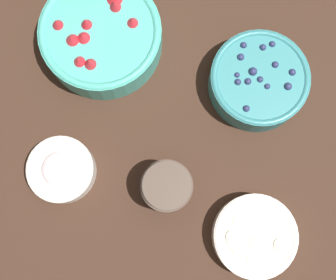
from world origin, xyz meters
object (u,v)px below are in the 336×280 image
at_px(bowl_blueberries, 258,81).
at_px(jar_chocolate, 167,187).
at_px(bowl_strawberries, 101,36).
at_px(bowl_cream, 61,170).
at_px(bowl_bananas, 254,236).

distance_m(bowl_blueberries, jar_chocolate, 0.26).
bearing_deg(bowl_strawberries, bowl_cream, 95.53).
height_order(bowl_bananas, bowl_cream, bowl_cream).
xyz_separation_m(bowl_bananas, jar_chocolate, (0.18, -0.03, 0.01)).
bearing_deg(bowl_cream, bowl_strawberries, -84.47).
height_order(bowl_bananas, jar_chocolate, jar_chocolate).
bearing_deg(bowl_cream, bowl_blueberries, -134.57).
distance_m(bowl_strawberries, bowl_blueberries, 0.31).
bearing_deg(jar_chocolate, bowl_cream, 11.34).
bearing_deg(bowl_strawberries, jar_chocolate, 134.44).
bearing_deg(jar_chocolate, bowl_blueberries, -109.82).
relative_size(bowl_blueberries, bowl_bananas, 1.23).
xyz_separation_m(bowl_strawberries, bowl_bananas, (-0.39, 0.25, -0.01)).
relative_size(bowl_cream, jar_chocolate, 1.34).
height_order(bowl_strawberries, bowl_cream, bowl_strawberries).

